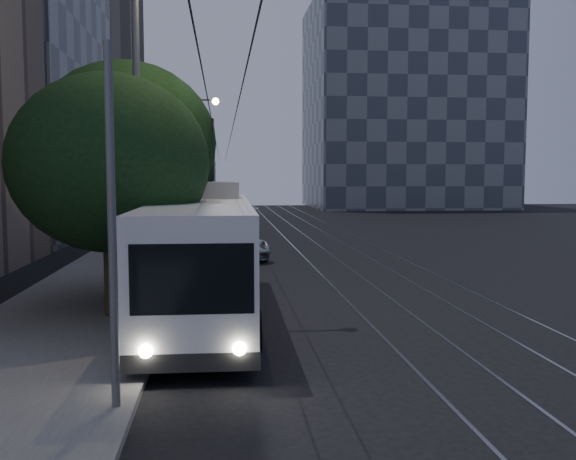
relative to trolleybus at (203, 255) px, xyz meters
The scene contains 20 objects.
ground 5.22m from the trolleybus, 33.78° to the left, with size 120.00×120.00×0.00m, color black.
sidewalk 23.05m from the trolleybus, 98.50° to the left, with size 5.00×90.00×0.15m, color slate.
tram_rails 23.74m from the trolleybus, 73.82° to the left, with size 4.52×90.00×0.02m.
overhead_wires 22.83m from the trolleybus, 92.20° to the left, with size 2.23×90.00×6.00m.
building_tan_far 49.71m from the trolleybus, 108.42° to the left, with size 14.40×22.40×34.80m.
building_distant_right 62.68m from the trolleybus, 69.06° to the left, with size 22.00×18.00×24.00m, color #3E444F.
trolleybus is the anchor object (origin of this frame).
pickup_silver 12.07m from the trolleybus, 85.56° to the left, with size 2.34×5.08×1.41m, color #A3A4AB.
car_white_a 19.14m from the trolleybus, 87.23° to the left, with size 1.70×4.24×1.44m, color silver.
car_white_b 26.42m from the trolleybus, 87.46° to the left, with size 2.22×5.45×1.58m, color silver.
car_white_c 31.79m from the trolleybus, 87.54° to the left, with size 1.49×4.27×1.41m, color silver.
car_white_d 34.85m from the trolleybus, 90.33° to the left, with size 1.80×4.48×1.53m, color silver.
tree_0 3.48m from the trolleybus, behind, with size 5.25×5.25×6.58m.
tree_1 4.84m from the trolleybus, 131.19° to the left, with size 5.56×5.56×7.40m.
tree_2 16.55m from the trolleybus, 98.47° to the left, with size 5.18×5.18×6.97m.
tree_3 25.02m from the trolleybus, 95.54° to the left, with size 5.07×5.07×6.83m.
tree_4 30.09m from the trolleybus, 95.28° to the left, with size 5.12×5.12×6.81m.
tree_5 37.21m from the trolleybus, 93.71° to the left, with size 4.84×4.84×6.34m.
streetlamp_near 5.15m from the trolleybus, behind, with size 2.68×0.44×11.22m.
streetlamp_far 23.95m from the trolleybus, 93.15° to the left, with size 2.20×0.44×8.96m.
Camera 1 is at (-3.54, -20.41, 3.93)m, focal length 40.00 mm.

